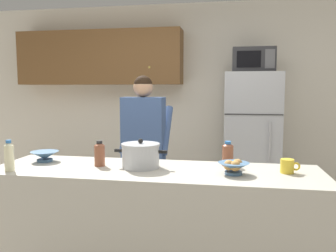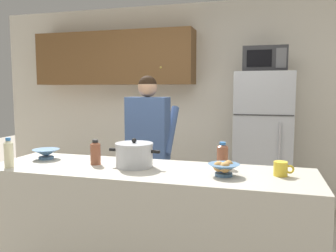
# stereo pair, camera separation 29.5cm
# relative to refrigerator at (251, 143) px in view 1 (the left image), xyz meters

# --- Properties ---
(back_wall_unit) EXTENTS (6.00, 0.48, 2.60)m
(back_wall_unit) POSITION_rel_refrigerator_xyz_m (-1.04, 0.40, 0.59)
(back_wall_unit) COLOR silver
(back_wall_unit) RESTS_ON ground
(kitchen_island) EXTENTS (2.34, 0.68, 0.92)m
(kitchen_island) POSITION_rel_refrigerator_xyz_m (-0.78, -1.85, -0.38)
(kitchen_island) COLOR #BCB7A8
(kitchen_island) RESTS_ON ground
(refrigerator) EXTENTS (0.64, 0.68, 1.68)m
(refrigerator) POSITION_rel_refrigerator_xyz_m (0.00, 0.00, 0.00)
(refrigerator) COLOR #B7BABF
(refrigerator) RESTS_ON ground
(microwave) EXTENTS (0.48, 0.37, 0.28)m
(microwave) POSITION_rel_refrigerator_xyz_m (0.00, -0.02, 0.98)
(microwave) COLOR #2D2D30
(microwave) RESTS_ON refrigerator
(person_near_pot) EXTENTS (0.50, 0.41, 1.62)m
(person_near_pot) POSITION_rel_refrigerator_xyz_m (-1.09, -0.93, 0.17)
(person_near_pot) COLOR #726656
(person_near_pot) RESTS_ON ground
(cooking_pot) EXTENTS (0.39, 0.28, 0.21)m
(cooking_pot) POSITION_rel_refrigerator_xyz_m (-0.89, -1.82, 0.17)
(cooking_pot) COLOR silver
(cooking_pot) RESTS_ON kitchen_island
(coffee_mug) EXTENTS (0.13, 0.09, 0.10)m
(coffee_mug) POSITION_rel_refrigerator_xyz_m (0.13, -1.80, 0.13)
(coffee_mug) COLOR yellow
(coffee_mug) RESTS_ON kitchen_island
(bread_bowl) EXTENTS (0.21, 0.21, 0.10)m
(bread_bowl) POSITION_rel_refrigerator_xyz_m (-0.23, -1.91, 0.13)
(bread_bowl) COLOR #4C7299
(bread_bowl) RESTS_ON kitchen_island
(empty_bowl) EXTENTS (0.22, 0.22, 0.08)m
(empty_bowl) POSITION_rel_refrigerator_xyz_m (-1.68, -1.75, 0.13)
(empty_bowl) COLOR #4C7299
(empty_bowl) RESTS_ON kitchen_island
(bottle_near_edge) EXTENTS (0.08, 0.08, 0.19)m
(bottle_near_edge) POSITION_rel_refrigerator_xyz_m (-1.20, -1.82, 0.17)
(bottle_near_edge) COLOR brown
(bottle_near_edge) RESTS_ON kitchen_island
(bottle_mid_counter) EXTENTS (0.08, 0.08, 0.18)m
(bottle_mid_counter) POSITION_rel_refrigerator_xyz_m (-0.27, -1.65, 0.17)
(bottle_mid_counter) COLOR brown
(bottle_mid_counter) RESTS_ON kitchen_island
(bottle_far_corner) EXTENTS (0.06, 0.06, 0.22)m
(bottle_far_corner) POSITION_rel_refrigerator_xyz_m (-1.75, -2.09, 0.19)
(bottle_far_corner) COLOR beige
(bottle_far_corner) RESTS_ON kitchen_island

